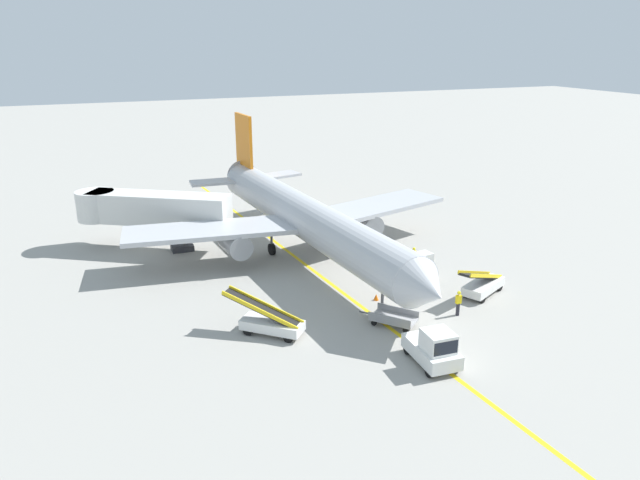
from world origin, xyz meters
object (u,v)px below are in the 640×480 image
object	(u,v)px
baggage_tug_near_wing	(420,268)
safety_cone_nose_left	(399,291)
jet_bridge	(144,208)
safety_cone_wingtip_left	(369,241)
belt_loader_forward_hold	(483,284)
baggage_cart_loaded	(393,318)
airliner	(303,216)
ground_crew_marshaller	(458,302)
safety_cone_nose_right	(381,266)
belt_loader_aft_hold	(270,322)
ground_crew_wing_walker	(414,257)
safety_cone_wingtip_right	(376,297)
pushback_tug	(434,348)

from	to	relation	value
baggage_tug_near_wing	safety_cone_nose_left	xyz separation A→B (m)	(-2.69, -1.60, -0.71)
jet_bridge	safety_cone_wingtip_left	size ratio (longest dim) A/B	27.71
belt_loader_forward_hold	baggage_cart_loaded	world-z (taller)	belt_loader_forward_hold
airliner	baggage_cart_loaded	size ratio (longest dim) A/B	10.34
ground_crew_marshaller	safety_cone_nose_right	size ratio (longest dim) A/B	3.86
jet_bridge	belt_loader_forward_hold	xyz separation A→B (m)	(20.53, -18.88, -2.77)
jet_bridge	ground_crew_marshaller	world-z (taller)	jet_bridge
belt_loader_aft_hold	safety_cone_wingtip_left	world-z (taller)	belt_loader_aft_hold
ground_crew_wing_walker	safety_cone_wingtip_right	xyz separation A→B (m)	(-5.46, -4.27, -0.69)
baggage_cart_loaded	ground_crew_wing_walker	world-z (taller)	ground_crew_wing_walker
safety_cone_nose_left	safety_cone_nose_right	size ratio (longest dim) A/B	1.00
safety_cone_nose_left	safety_cone_wingtip_right	world-z (taller)	same
ground_crew_wing_walker	safety_cone_nose_left	size ratio (longest dim) A/B	3.86
airliner	jet_bridge	xyz separation A→B (m)	(-11.68, 6.84, 0.12)
safety_cone_nose_left	safety_cone_nose_right	distance (m)	4.75
belt_loader_forward_hold	jet_bridge	bearing A→B (deg)	137.39
belt_loader_forward_hold	safety_cone_nose_right	distance (m)	8.21
baggage_cart_loaded	pushback_tug	bearing A→B (deg)	-93.12
pushback_tug	safety_cone_wingtip_right	world-z (taller)	pushback_tug
baggage_tug_near_wing	safety_cone_wingtip_left	xyz separation A→B (m)	(0.26, 8.91, -0.71)
pushback_tug	airliner	bearing A→B (deg)	91.57
airliner	ground_crew_marshaller	bearing A→B (deg)	-69.30
baggage_cart_loaded	safety_cone_wingtip_right	world-z (taller)	baggage_cart_loaded
belt_loader_forward_hold	belt_loader_aft_hold	xyz separation A→B (m)	(-15.51, 0.08, 0.00)
belt_loader_forward_hold	safety_cone_wingtip_left	world-z (taller)	belt_loader_forward_hold
pushback_tug	belt_loader_forward_hold	xyz separation A→B (m)	(8.34, 6.75, -0.22)
pushback_tug	belt_loader_forward_hold	world-z (taller)	belt_loader_forward_hold
belt_loader_aft_hold	ground_crew_marshaller	xyz separation A→B (m)	(12.01, -2.19, 0.13)
jet_bridge	safety_cone_wingtip_right	distance (m)	21.71
safety_cone_nose_left	safety_cone_wingtip_left	size ratio (longest dim) A/B	1.00
jet_bridge	safety_cone_nose_left	xyz separation A→B (m)	(15.19, -16.55, -3.32)
airliner	safety_cone_nose_right	xyz separation A→B (m)	(4.55, -5.06, -3.20)
safety_cone_wingtip_right	safety_cone_wingtip_left	bearing A→B (deg)	65.64
pushback_tug	ground_crew_marshaller	size ratio (longest dim) A/B	2.18
pushback_tug	safety_cone_wingtip_right	size ratio (longest dim) A/B	8.41
baggage_tug_near_wing	belt_loader_aft_hold	size ratio (longest dim) A/B	0.57
safety_cone_nose_left	safety_cone_wingtip_right	distance (m)	1.99
belt_loader_forward_hold	safety_cone_nose_right	xyz separation A→B (m)	(-4.30, 6.97, -0.56)
airliner	safety_cone_nose_left	distance (m)	10.80
ground_crew_marshaller	safety_cone_wingtip_left	xyz separation A→B (m)	(1.12, 14.96, -0.69)
pushback_tug	baggage_tug_near_wing	bearing A→B (deg)	61.96
pushback_tug	belt_loader_aft_hold	size ratio (longest dim) A/B	0.82
jet_bridge	safety_cone_nose_left	world-z (taller)	jet_bridge
belt_loader_forward_hold	safety_cone_wingtip_right	bearing A→B (deg)	164.76
ground_crew_wing_walker	safety_cone_nose_right	bearing A→B (deg)	163.75
belt_loader_aft_hold	baggage_tug_near_wing	bearing A→B (deg)	16.67
belt_loader_forward_hold	safety_cone_nose_left	world-z (taller)	belt_loader_forward_hold
airliner	safety_cone_nose_left	xyz separation A→B (m)	(3.51, -9.70, -3.20)
belt_loader_forward_hold	baggage_cart_loaded	bearing A→B (deg)	-167.56
safety_cone_wingtip_left	pushback_tug	bearing A→B (deg)	-106.91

